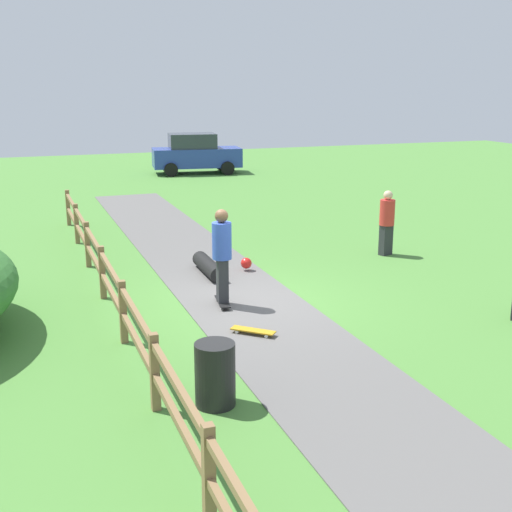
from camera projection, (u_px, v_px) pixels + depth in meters
ground_plane at (243, 303)px, 13.44m from camera, size 60.00×60.00×0.00m
asphalt_path at (243, 302)px, 13.44m from camera, size 2.40×28.00×0.02m
wooden_fence at (111, 284)px, 12.40m from camera, size 0.12×18.12×1.10m
trash_bin at (215, 374)px, 9.10m from camera, size 0.56×0.56×0.90m
skater_riding at (222, 252)px, 12.98m from camera, size 0.43×0.82×1.93m
skater_fallen at (212, 266)px, 15.35m from camera, size 1.23×1.59×0.36m
skateboard_loose at (253, 331)px, 11.70m from camera, size 0.72×0.69×0.08m
bystander_red at (387, 220)px, 16.95m from camera, size 0.47×0.47×1.67m
parked_car_blue at (196, 154)px, 32.22m from camera, size 4.38×2.42×1.92m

